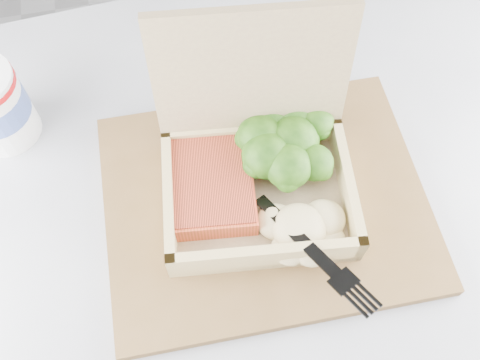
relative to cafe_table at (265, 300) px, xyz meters
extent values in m
cylinder|color=black|center=(0.00, 0.00, -0.19)|extent=(0.08, 0.08, 0.71)
cube|color=#9FA2A9|center=(0.00, 0.00, 0.18)|extent=(0.90, 0.90, 0.03)
cube|color=brown|center=(0.00, 0.06, 0.20)|extent=(0.36, 0.29, 0.02)
cube|color=#9E895E|center=(0.00, 0.05, 0.21)|extent=(0.22, 0.18, 0.01)
cube|color=tan|center=(-0.10, 0.06, 0.23)|extent=(0.03, 0.15, 0.04)
cube|color=tan|center=(0.09, 0.04, 0.23)|extent=(0.03, 0.15, 0.04)
cube|color=tan|center=(-0.01, -0.02, 0.23)|extent=(0.20, 0.03, 0.04)
cube|color=tan|center=(0.00, 0.12, 0.23)|extent=(0.20, 0.03, 0.04)
cube|color=#9E895E|center=(0.01, 0.14, 0.32)|extent=(0.20, 0.05, 0.15)
cube|color=#D14628|center=(-0.05, 0.08, 0.23)|extent=(0.11, 0.13, 0.03)
ellipsoid|color=beige|center=(0.03, 0.00, 0.23)|extent=(0.09, 0.08, 0.03)
cube|color=black|center=(-0.01, 0.05, 0.24)|extent=(0.06, 0.11, 0.03)
cube|color=black|center=(0.03, -0.03, 0.24)|extent=(0.04, 0.05, 0.01)
cube|color=silver|center=(-0.01, 0.25, 0.19)|extent=(0.09, 0.15, 0.00)
camera|label=1|loc=(-0.08, -0.20, 0.73)|focal=40.00mm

